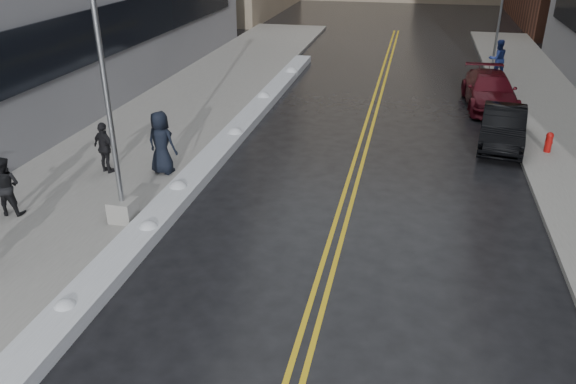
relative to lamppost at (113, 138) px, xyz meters
The scene contains 15 objects.
ground 4.62m from the lamppost, 31.22° to the right, with size 160.00×160.00×0.00m, color black.
sidewalk_west 8.72m from the lamppost, 107.03° to the left, with size 5.50×50.00×0.15m, color gray.
sidewalk_east 15.71m from the lamppost, 31.03° to the left, with size 4.00×50.00×0.15m, color gray.
lane_line_left 10.12m from the lamppost, 54.77° to the left, with size 0.12×50.00×0.01m, color gold.
lane_line_right 10.29m from the lamppost, 53.36° to the left, with size 0.12×50.00×0.01m, color gold.
snow_ridge 6.50m from the lamppost, 81.94° to the left, with size 0.90×30.00×0.34m, color silver.
lamppost is the anchor object (origin of this frame).
fire_hydrant 14.81m from the lamppost, 33.04° to the left, with size 0.26×0.26×0.73m.
traffic_signal 24.98m from the lamppost, 61.79° to the left, with size 0.16×0.20×6.00m.
pedestrian_b 3.64m from the lamppost, behind, with size 0.82×0.64×1.69m, color black.
pedestrian_c 3.56m from the lamppost, 94.89° to the left, with size 1.01×0.66×2.07m, color black.
pedestrian_d 3.91m from the lamppost, 125.57° to the left, with size 0.99×0.41×1.69m, color black.
pedestrian_east 22.11m from the lamppost, 58.29° to the left, with size 0.95×0.74×1.96m, color navy.
car_black 14.01m from the lamppost, 38.95° to the left, with size 1.51×4.34×1.43m, color black.
car_maroon 17.59m from the lamppost, 51.89° to the left, with size 2.08×5.13×1.49m, color #420A13.
Camera 1 is at (4.08, -10.26, 7.53)m, focal length 35.00 mm.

